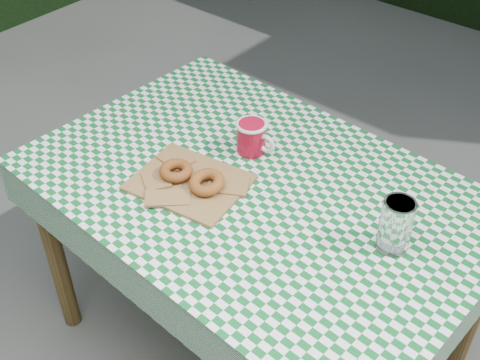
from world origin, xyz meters
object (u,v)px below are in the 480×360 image
(paper_bag, at_px, (190,182))
(coffee_mug, at_px, (251,137))
(table, at_px, (254,277))
(drinking_glass, at_px, (396,225))

(paper_bag, bearing_deg, coffee_mug, 81.82)
(coffee_mug, bearing_deg, table, -48.04)
(paper_bag, xyz_separation_m, drinking_glass, (0.55, 0.14, 0.06))
(table, bearing_deg, drinking_glass, 7.53)
(table, relative_size, drinking_glass, 8.73)
(drinking_glass, bearing_deg, table, -175.46)
(paper_bag, relative_size, coffee_mug, 1.75)
(drinking_glass, bearing_deg, paper_bag, -165.26)
(table, height_order, coffee_mug, coffee_mug)
(drinking_glass, bearing_deg, coffee_mug, 170.52)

